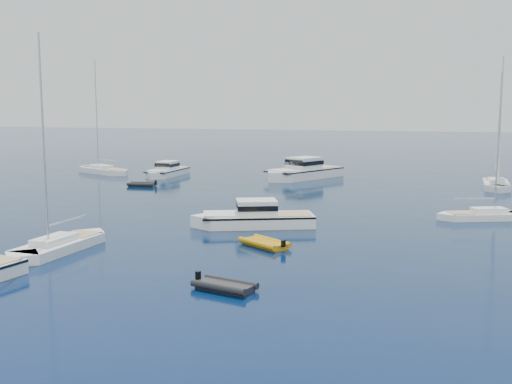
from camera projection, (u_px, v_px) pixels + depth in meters
ground at (99, 341)px, 25.06m from camera, size 400.00×400.00×0.00m
motor_cruiser_centre at (254, 226)px, 48.32m from camera, size 10.66×6.51×2.68m
motor_cruiser_distant at (303, 179)px, 79.19m from camera, size 10.08×13.41×3.46m
motor_cruiser_horizon at (167, 176)px, 81.91m from camera, size 3.42×9.65×2.50m
sailboat_fore at (59, 251)px, 40.28m from camera, size 3.37×9.88×14.26m
sailboat_centre at (484, 219)px, 51.32m from camera, size 8.72×4.99×12.46m
sailboat_sails_r at (496, 188)px, 70.59m from camera, size 3.12×10.41×15.16m
sailboat_far_l at (103, 173)px, 85.24m from camera, size 10.91×7.45×15.90m
tender_yellow at (264, 246)px, 41.60m from camera, size 4.24×3.83×0.95m
tender_grey_near at (225, 290)px, 31.86m from camera, size 3.77×2.76×0.95m
tender_grey_far at (142, 186)px, 71.71m from camera, size 3.46×2.12×0.95m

